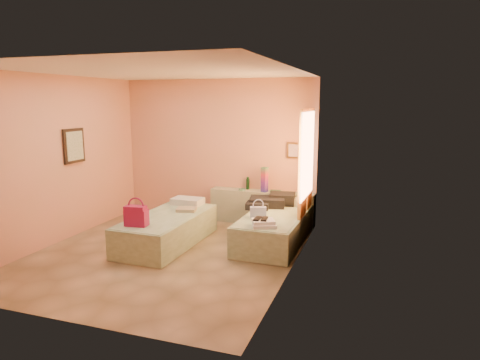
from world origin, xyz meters
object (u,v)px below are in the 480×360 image
Objects in this scene: flower_vase at (302,187)px; towel_stack at (264,223)px; bed_right at (275,228)px; bed_left at (167,230)px; blue_handbag at (258,212)px; water_bottle at (248,183)px; magenta_handbag at (136,216)px; headboard_ledge at (262,207)px; green_book at (275,191)px.

towel_stack is at bearing -97.11° from flower_vase.
flower_vase is (0.25, 1.10, 0.52)m from bed_right.
flower_vase reaches higher than bed_left.
flower_vase is 1.46m from blue_handbag.
flower_vase is (1.09, -0.02, -0.00)m from water_bottle.
water_bottle reaches higher than magenta_handbag.
water_bottle is 1.53m from blue_handbag.
headboard_ledge is 10.30× the size of green_book.
headboard_ledge is 0.43m from green_book.
water_bottle is at bearing 95.34° from blue_handbag.
blue_handbag is (0.62, -1.39, -0.18)m from water_bottle.
headboard_ledge reaches higher than bed_left.
water_bottle is at bearing 128.22° from bed_right.
headboard_ledge is 2.06m from bed_left.
towel_stack is (0.28, -1.79, -0.12)m from green_book.
green_book is at bearing -8.03° from water_bottle.
towel_stack is at bearing 10.23° from magenta_handbag.
green_book is at bearing 50.86° from bed_left.
bed_right is 5.96× the size of magenta_handbag.
bed_right is 2.30m from magenta_handbag.
blue_handbag is 0.54m from towel_stack.
green_book is 0.75× the size of blue_handbag.
bed_left is 1.00× the size of bed_right.
blue_handbag is at bearing 15.69° from bed_left.
bed_right is 1.14m from green_book.
bed_right is at bearing -63.43° from headboard_ledge.
green_book is at bearing 105.21° from bed_right.
towel_stack is (1.85, 0.58, -0.11)m from magenta_handbag.
blue_handbag is (0.30, -1.32, 0.26)m from headboard_ledge.
flower_vase reaches higher than magenta_handbag.
blue_handbag is at bearing -77.03° from headboard_ledge.
bed_right is (0.52, -1.05, -0.08)m from headboard_ledge.
bed_left is 1.74m from towel_stack.
towel_stack is at bearing -65.39° from water_bottle.
flower_vase is at bearing 42.39° from magenta_handbag.
headboard_ledge is 2.74m from magenta_handbag.
headboard_ledge reaches higher than bed_right.
bed_left is at bearing -157.71° from bed_right.
bed_left is 2.25m from green_book.
green_book is 2.85m from magenta_handbag.
blue_handbag is (1.47, 0.38, 0.34)m from bed_left.
bed_right is 10.05× the size of green_book.
headboard_ledge is 1.02× the size of bed_left.
green_book is (1.43, 1.68, 0.42)m from bed_left.
flower_vase reaches higher than green_book.
headboard_ledge is 1.18m from bed_right.
bed_right is 0.81m from towel_stack.
blue_handbag is at bearing 26.29° from magenta_handbag.
bed_left is 1.56m from blue_handbag.
bed_right is 0.48m from blue_handbag.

